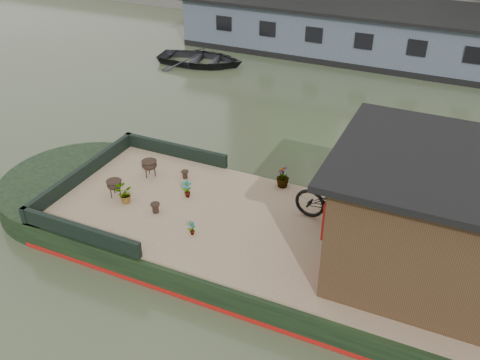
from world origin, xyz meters
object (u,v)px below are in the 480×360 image
at_px(bicycle, 340,204).
at_px(brazier_rear, 150,168).
at_px(cabin, 442,220).
at_px(dinghy, 201,56).
at_px(potted_plant_a, 187,189).
at_px(brazier_front, 115,188).

relative_size(bicycle, brazier_rear, 4.71).
bearing_deg(bicycle, cabin, -107.61).
bearing_deg(cabin, bicycle, 158.82).
bearing_deg(brazier_rear, dinghy, 111.18).
xyz_separation_m(cabin, potted_plant_a, (-5.43, 0.35, -1.01)).
bearing_deg(potted_plant_a, dinghy, 116.68).
xyz_separation_m(potted_plant_a, brazier_rear, (-1.28, 0.44, -0.01)).
distance_m(brazier_front, brazier_rear, 1.11).
bearing_deg(potted_plant_a, brazier_front, -156.96).
height_order(brazier_front, brazier_rear, brazier_rear).
relative_size(brazier_front, brazier_rear, 0.96).
relative_size(brazier_front, dinghy, 0.12).
distance_m(cabin, brazier_rear, 6.84).
height_order(bicycle, brazier_rear, bicycle).
height_order(cabin, bicycle, cabin).
relative_size(cabin, brazier_rear, 9.43).
bearing_deg(bicycle, brazier_front, 105.64).
xyz_separation_m(brazier_rear, dinghy, (-3.57, 9.22, -0.50)).
relative_size(cabin, dinghy, 1.13).
height_order(bicycle, dinghy, bicycle).
distance_m(potted_plant_a, brazier_front, 1.66).
relative_size(potted_plant_a, brazier_rear, 1.03).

